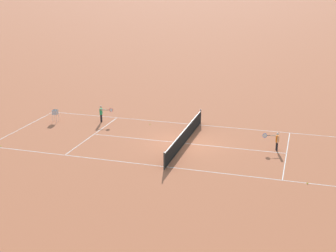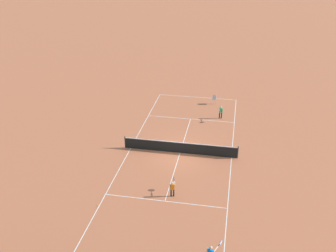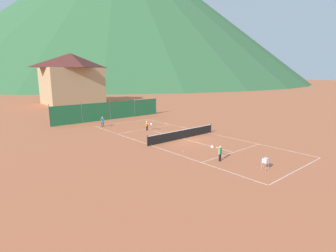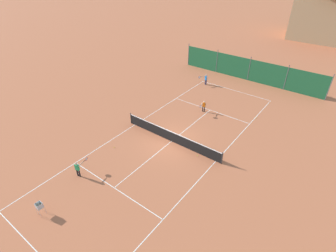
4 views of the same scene
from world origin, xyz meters
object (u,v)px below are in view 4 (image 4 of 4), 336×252
at_px(tennis_net, 172,136).
at_px(ball_hopper, 39,206).
at_px(player_far_service, 204,106).
at_px(player_near_baseline, 206,79).
at_px(player_far_baseline, 78,168).
at_px(tennis_ball_service_box, 114,147).
at_px(tennis_ball_by_net_left, 256,118).
at_px(tennis_ball_mid_court, 197,156).

height_order(tennis_net, ball_hopper, tennis_net).
distance_m(player_far_service, player_near_baseline, 6.35).
xyz_separation_m(tennis_net, player_far_service, (-0.38, 5.72, 0.17)).
xyz_separation_m(player_far_service, player_near_baseline, (-3.04, 5.57, 0.07)).
bearing_deg(player_far_service, player_far_baseline, -100.52).
bearing_deg(tennis_ball_service_box, player_near_baseline, 91.07).
relative_size(player_far_service, tennis_ball_by_net_left, 17.34).
bearing_deg(tennis_net, tennis_ball_by_net_left, 61.39).
relative_size(player_far_baseline, tennis_ball_mid_court, 18.74).
xyz_separation_m(player_near_baseline, tennis_ball_by_net_left, (7.61, -3.62, -0.70)).
bearing_deg(player_far_baseline, tennis_ball_by_net_left, 64.76).
distance_m(player_far_service, tennis_ball_service_box, 9.59).
relative_size(player_near_baseline, tennis_ball_mid_court, 19.15).
height_order(tennis_net, player_near_baseline, player_near_baseline).
bearing_deg(tennis_ball_service_box, tennis_ball_by_net_left, 56.57).
bearing_deg(player_near_baseline, player_far_baseline, -87.91).
bearing_deg(tennis_ball_mid_court, player_far_service, 116.91).
height_order(tennis_net, tennis_ball_by_net_left, tennis_net).
xyz_separation_m(tennis_net, player_near_baseline, (-3.43, 11.29, 0.24)).
relative_size(tennis_ball_by_net_left, tennis_ball_service_box, 1.00).
height_order(player_far_baseline, tennis_ball_service_box, player_far_baseline).
relative_size(player_far_service, tennis_ball_mid_court, 17.34).
bearing_deg(tennis_ball_mid_court, player_far_baseline, -128.82).
bearing_deg(player_far_baseline, ball_hopper, -75.63).
relative_size(tennis_ball_by_net_left, ball_hopper, 0.07).
height_order(player_far_service, tennis_ball_service_box, player_far_service).
xyz_separation_m(player_far_service, player_far_baseline, (-2.37, -12.77, 0.05)).
bearing_deg(ball_hopper, player_far_baseline, 104.37).
bearing_deg(ball_hopper, tennis_ball_service_box, 100.22).
bearing_deg(player_far_baseline, tennis_ball_mid_court, 51.18).
distance_m(tennis_net, player_near_baseline, 11.80).
xyz_separation_m(tennis_net, tennis_ball_service_box, (-3.15, -3.44, -0.47)).
height_order(player_near_baseline, player_far_baseline, player_near_baseline).
height_order(tennis_ball_service_box, ball_hopper, ball_hopper).
bearing_deg(tennis_net, tennis_ball_mid_court, -6.48).
distance_m(tennis_ball_mid_court, tennis_ball_service_box, 6.61).
height_order(tennis_ball_mid_court, ball_hopper, ball_hopper).
bearing_deg(ball_hopper, tennis_ball_mid_court, 65.65).
xyz_separation_m(player_near_baseline, tennis_ball_service_box, (0.27, -14.73, -0.70)).
distance_m(tennis_ball_mid_court, ball_hopper, 11.10).
height_order(tennis_ball_by_net_left, ball_hopper, ball_hopper).
relative_size(tennis_net, tennis_ball_service_box, 139.09).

